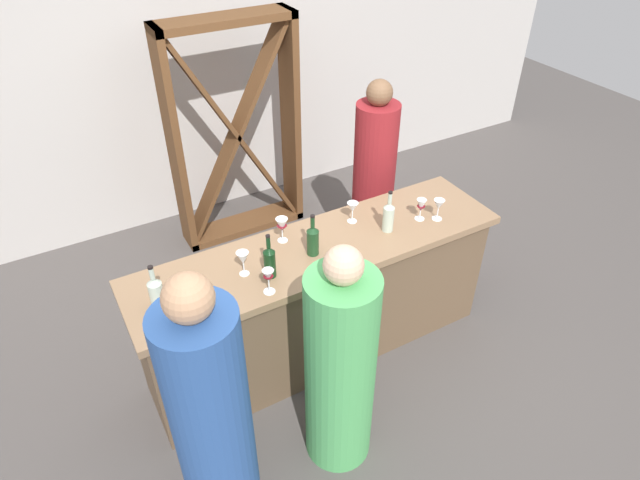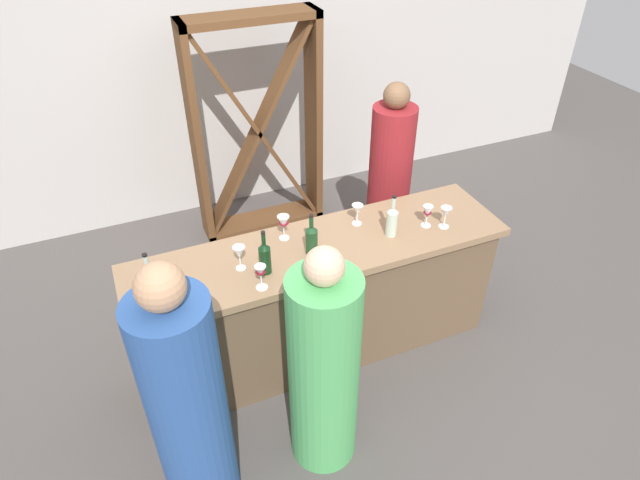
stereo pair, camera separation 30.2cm
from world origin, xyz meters
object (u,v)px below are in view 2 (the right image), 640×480
object	(u,v)px
person_left_guest	(324,370)
person_center_guest	(188,408)
wine_bottle_second_left_dark_green	(265,257)
wine_glass_near_left	(261,272)
wine_bottle_second_right_clear_pale	(392,220)
person_right_guest	(389,187)
wine_glass_far_center	(357,210)
wine_glass_near_center	(446,213)
wine_rack	(257,130)
wine_glass_far_right	(284,224)
wine_glass_far_left	(239,253)
wine_glass_near_right	(427,213)
wine_bottle_leftmost_clear_pale	(150,280)
wine_bottle_center_olive_green	(312,239)

from	to	relation	value
person_left_guest	person_center_guest	xyz separation A→B (m)	(-0.71, -0.01, 0.07)
wine_bottle_second_left_dark_green	wine_glass_near_left	size ratio (longest dim) A/B	1.85
wine_bottle_second_right_clear_pale	person_right_guest	distance (m)	0.92
wine_bottle_second_left_dark_green	wine_glass_far_center	distance (m)	0.73
wine_bottle_second_right_clear_pale	wine_glass_near_center	bearing A→B (deg)	-9.19
wine_rack	wine_glass_far_right	bearing A→B (deg)	-101.30
wine_glass_far_left	person_center_guest	xyz separation A→B (m)	(-0.48, -0.71, -0.28)
wine_rack	wine_bottle_second_left_dark_green	bearing A→B (deg)	-106.12
wine_bottle_second_left_dark_green	wine_glass_near_right	world-z (taller)	wine_bottle_second_left_dark_green
wine_bottle_leftmost_clear_pale	wine_glass_near_left	xyz separation A→B (m)	(0.56, -0.18, 0.00)
wine_bottle_center_olive_green	wine_glass_near_left	xyz separation A→B (m)	(-0.38, -0.18, 0.01)
wine_bottle_second_right_clear_pale	wine_glass_far_left	xyz separation A→B (m)	(-0.97, 0.05, 0.00)
person_left_guest	person_right_guest	xyz separation A→B (m)	(1.16, 1.42, 0.05)
wine_bottle_center_olive_green	wine_glass_far_center	xyz separation A→B (m)	(0.39, 0.17, -0.00)
wine_glass_far_left	person_center_guest	size ratio (longest dim) A/B	0.10
person_left_guest	person_right_guest	distance (m)	1.83
wine_rack	wine_glass_near_right	bearing A→B (deg)	-70.93
wine_glass_far_right	person_left_guest	world-z (taller)	person_left_guest
wine_bottle_second_right_clear_pale	person_center_guest	xyz separation A→B (m)	(-1.45, -0.67, -0.27)
wine_glass_far_center	person_center_guest	bearing A→B (deg)	-146.71
wine_rack	wine_bottle_second_right_clear_pale	xyz separation A→B (m)	(0.34, -1.71, 0.08)
wine_bottle_leftmost_clear_pale	person_left_guest	distance (m)	1.05
wine_glass_near_center	wine_glass_far_right	world-z (taller)	wine_glass_far_right
wine_bottle_second_right_clear_pale	person_left_guest	world-z (taller)	person_left_guest
wine_bottle_second_left_dark_green	wine_bottle_second_right_clear_pale	size ratio (longest dim) A/B	1.00
wine_bottle_leftmost_clear_pale	person_left_guest	bearing A→B (deg)	-42.58
wine_glass_far_left	wine_glass_near_left	bearing A→B (deg)	-74.07
wine_glass_far_left	wine_glass_far_right	distance (m)	0.38
wine_rack	person_center_guest	size ratio (longest dim) A/B	1.16
wine_bottle_second_right_clear_pale	wine_glass_near_left	bearing A→B (deg)	-169.83
wine_bottle_leftmost_clear_pale	person_left_guest	size ratio (longest dim) A/B	0.19
wine_bottle_leftmost_clear_pale	wine_glass_far_left	world-z (taller)	wine_bottle_leftmost_clear_pale
wine_bottle_center_olive_green	person_right_guest	world-z (taller)	person_right_guest
wine_glass_near_center	person_right_guest	bearing A→B (deg)	85.43
person_left_guest	wine_bottle_second_right_clear_pale	bearing A→B (deg)	-66.59
wine_bottle_second_left_dark_green	wine_glass_far_left	size ratio (longest dim) A/B	1.83
wine_glass_far_left	wine_bottle_center_olive_green	bearing A→B (deg)	-3.38
wine_bottle_second_left_dark_green	person_center_guest	bearing A→B (deg)	-134.24
wine_rack	wine_glass_near_center	size ratio (longest dim) A/B	12.84
person_center_guest	person_right_guest	size ratio (longest dim) A/B	1.03
wine_bottle_center_olive_green	wine_glass_far_left	world-z (taller)	wine_bottle_center_olive_green
wine_bottle_second_right_clear_pale	person_right_guest	size ratio (longest dim) A/B	0.18
person_left_guest	person_center_guest	world-z (taller)	person_center_guest
wine_glass_far_center	wine_glass_far_right	bearing A→B (deg)	175.97
wine_glass_near_center	wine_glass_far_center	distance (m)	0.56
wine_bottle_second_right_clear_pale	person_left_guest	distance (m)	1.05
wine_bottle_center_olive_green	person_right_guest	xyz separation A→B (m)	(0.95, 0.74, -0.29)
wine_glass_near_left	wine_glass_far_center	size ratio (longest dim) A/B	1.08
wine_glass_far_left	wine_glass_far_right	bearing A→B (deg)	28.22
wine_bottle_second_left_dark_green	wine_rack	bearing A→B (deg)	73.88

